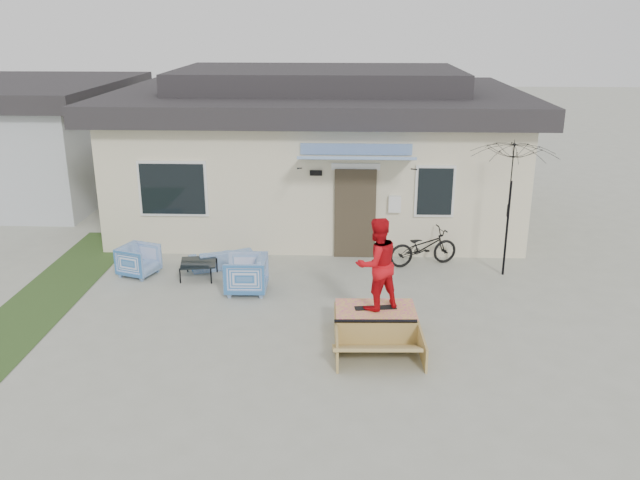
{
  "coord_description": "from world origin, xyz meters",
  "views": [
    {
      "loc": [
        0.79,
        -10.21,
        5.35
      ],
      "look_at": [
        0.3,
        1.8,
        1.3
      ],
      "focal_mm": 37.23,
      "sensor_mm": 36.0,
      "label": 1
    }
  ],
  "objects_px": {
    "armchair_left": "(139,259)",
    "skate_ramp": "(375,322)",
    "skateboard": "(376,307)",
    "skater": "(377,262)",
    "coffee_table": "(199,270)",
    "loveseat": "(222,255)",
    "armchair_right": "(246,273)",
    "bicycle": "(423,243)",
    "patio_umbrella": "(510,197)"
  },
  "relations": [
    {
      "from": "bicycle",
      "to": "patio_umbrella",
      "type": "distance_m",
      "value": 2.16
    },
    {
      "from": "patio_umbrella",
      "to": "skate_ramp",
      "type": "height_order",
      "value": "patio_umbrella"
    },
    {
      "from": "patio_umbrella",
      "to": "skater",
      "type": "xyz_separation_m",
      "value": [
        -2.91,
        -2.93,
        -0.41
      ]
    },
    {
      "from": "coffee_table",
      "to": "bicycle",
      "type": "bearing_deg",
      "value": 11.31
    },
    {
      "from": "skater",
      "to": "coffee_table",
      "type": "bearing_deg",
      "value": -62.87
    },
    {
      "from": "bicycle",
      "to": "patio_umbrella",
      "type": "height_order",
      "value": "patio_umbrella"
    },
    {
      "from": "loveseat",
      "to": "skateboard",
      "type": "bearing_deg",
      "value": 113.52
    },
    {
      "from": "loveseat",
      "to": "skateboard",
      "type": "relative_size",
      "value": 1.94
    },
    {
      "from": "bicycle",
      "to": "skater",
      "type": "bearing_deg",
      "value": 142.06
    },
    {
      "from": "skater",
      "to": "armchair_right",
      "type": "bearing_deg",
      "value": -63.26
    },
    {
      "from": "loveseat",
      "to": "bicycle",
      "type": "relative_size",
      "value": 0.88
    },
    {
      "from": "patio_umbrella",
      "to": "skate_ramp",
      "type": "bearing_deg",
      "value": -134.26
    },
    {
      "from": "loveseat",
      "to": "armchair_right",
      "type": "xyz_separation_m",
      "value": [
        0.74,
        -1.42,
        0.15
      ]
    },
    {
      "from": "armchair_right",
      "to": "patio_umbrella",
      "type": "relative_size",
      "value": 0.39
    },
    {
      "from": "armchair_left",
      "to": "patio_umbrella",
      "type": "height_order",
      "value": "patio_umbrella"
    },
    {
      "from": "bicycle",
      "to": "skateboard",
      "type": "relative_size",
      "value": 2.2
    },
    {
      "from": "armchair_left",
      "to": "armchair_right",
      "type": "height_order",
      "value": "armchair_right"
    },
    {
      "from": "patio_umbrella",
      "to": "skate_ramp",
      "type": "distance_m",
      "value": 4.43
    },
    {
      "from": "skateboard",
      "to": "skater",
      "type": "distance_m",
      "value": 0.85
    },
    {
      "from": "skate_ramp",
      "to": "skater",
      "type": "bearing_deg",
      "value": 90.0
    },
    {
      "from": "skateboard",
      "to": "skater",
      "type": "relative_size",
      "value": 0.45
    },
    {
      "from": "armchair_left",
      "to": "coffee_table",
      "type": "xyz_separation_m",
      "value": [
        1.33,
        -0.1,
        -0.19
      ]
    },
    {
      "from": "armchair_left",
      "to": "armchair_right",
      "type": "distance_m",
      "value": 2.61
    },
    {
      "from": "armchair_right",
      "to": "coffee_table",
      "type": "relative_size",
      "value": 1.15
    },
    {
      "from": "armchair_left",
      "to": "skater",
      "type": "bearing_deg",
      "value": -97.03
    },
    {
      "from": "skateboard",
      "to": "patio_umbrella",
      "type": "bearing_deg",
      "value": 37.57
    },
    {
      "from": "armchair_left",
      "to": "bicycle",
      "type": "distance_m",
      "value": 6.3
    },
    {
      "from": "skate_ramp",
      "to": "skateboard",
      "type": "relative_size",
      "value": 2.54
    },
    {
      "from": "loveseat",
      "to": "skateboard",
      "type": "distance_m",
      "value": 4.58
    },
    {
      "from": "coffee_table",
      "to": "patio_umbrella",
      "type": "height_order",
      "value": "patio_umbrella"
    },
    {
      "from": "armchair_left",
      "to": "bicycle",
      "type": "xyz_separation_m",
      "value": [
        6.24,
        0.88,
        0.15
      ]
    },
    {
      "from": "patio_umbrella",
      "to": "skateboard",
      "type": "xyz_separation_m",
      "value": [
        -2.91,
        -2.93,
        -1.26
      ]
    },
    {
      "from": "skater",
      "to": "skateboard",
      "type": "bearing_deg",
      "value": 180.0
    },
    {
      "from": "patio_umbrella",
      "to": "skateboard",
      "type": "height_order",
      "value": "patio_umbrella"
    },
    {
      "from": "armchair_right",
      "to": "skateboard",
      "type": "xyz_separation_m",
      "value": [
        2.56,
        -1.74,
        0.07
      ]
    },
    {
      "from": "skateboard",
      "to": "coffee_table",
      "type": "bearing_deg",
      "value": 138.46
    },
    {
      "from": "skateboard",
      "to": "skater",
      "type": "height_order",
      "value": "skater"
    },
    {
      "from": "armchair_left",
      "to": "skate_ramp",
      "type": "height_order",
      "value": "armchair_left"
    },
    {
      "from": "loveseat",
      "to": "bicycle",
      "type": "xyz_separation_m",
      "value": [
        4.52,
        0.3,
        0.24
      ]
    },
    {
      "from": "bicycle",
      "to": "skater",
      "type": "distance_m",
      "value": 3.76
    },
    {
      "from": "patio_umbrella",
      "to": "skateboard",
      "type": "bearing_deg",
      "value": -134.73
    },
    {
      "from": "armchair_left",
      "to": "coffee_table",
      "type": "height_order",
      "value": "armchair_left"
    },
    {
      "from": "armchair_left",
      "to": "coffee_table",
      "type": "relative_size",
      "value": 1.01
    },
    {
      "from": "armchair_left",
      "to": "bicycle",
      "type": "height_order",
      "value": "bicycle"
    },
    {
      "from": "loveseat",
      "to": "patio_umbrella",
      "type": "xyz_separation_m",
      "value": [
        6.21,
        -0.23,
        1.47
      ]
    },
    {
      "from": "coffee_table",
      "to": "skate_ramp",
      "type": "relative_size",
      "value": 0.39
    },
    {
      "from": "skate_ramp",
      "to": "skateboard",
      "type": "xyz_separation_m",
      "value": [
        -0.0,
        0.05,
        0.26
      ]
    },
    {
      "from": "armchair_right",
      "to": "coffee_table",
      "type": "height_order",
      "value": "armchair_right"
    },
    {
      "from": "skate_ramp",
      "to": "skateboard",
      "type": "height_order",
      "value": "skateboard"
    },
    {
      "from": "armchair_left",
      "to": "patio_umbrella",
      "type": "relative_size",
      "value": 0.34
    }
  ]
}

